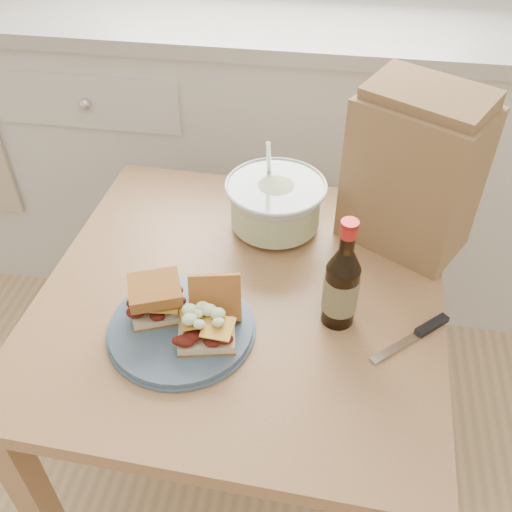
# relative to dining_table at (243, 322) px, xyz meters

# --- Properties ---
(cabinet_run) EXTENTS (2.50, 0.64, 0.94)m
(cabinet_run) POSITION_rel_dining_table_xyz_m (-0.06, 0.91, -0.10)
(cabinet_run) COLOR silver
(cabinet_run) RESTS_ON ground
(dining_table) EXTENTS (0.84, 0.84, 0.68)m
(dining_table) POSITION_rel_dining_table_xyz_m (0.00, 0.00, 0.00)
(dining_table) COLOR #AE7A52
(dining_table) RESTS_ON ground
(plate) EXTENTS (0.27, 0.27, 0.02)m
(plate) POSITION_rel_dining_table_xyz_m (-0.09, -0.13, 0.11)
(plate) COLOR #485F75
(plate) RESTS_ON dining_table
(sandwich_left) EXTENTS (0.12, 0.12, 0.07)m
(sandwich_left) POSITION_rel_dining_table_xyz_m (-0.15, -0.10, 0.15)
(sandwich_left) COLOR beige
(sandwich_left) RESTS_ON plate
(sandwich_right) EXTENTS (0.12, 0.16, 0.09)m
(sandwich_right) POSITION_rel_dining_table_xyz_m (-0.04, -0.13, 0.15)
(sandwich_right) COLOR beige
(sandwich_right) RESTS_ON plate
(coleslaw_bowl) EXTENTS (0.23, 0.23, 0.23)m
(coleslaw_bowl) POSITION_rel_dining_table_xyz_m (0.04, 0.22, 0.16)
(coleslaw_bowl) COLOR silver
(coleslaw_bowl) RESTS_ON dining_table
(beer_bottle) EXTENTS (0.07, 0.07, 0.24)m
(beer_bottle) POSITION_rel_dining_table_xyz_m (0.20, -0.05, 0.19)
(beer_bottle) COLOR black
(beer_bottle) RESTS_ON dining_table
(knife) EXTENTS (0.15, 0.14, 0.01)m
(knife) POSITION_rel_dining_table_xyz_m (0.36, -0.06, 0.11)
(knife) COLOR silver
(knife) RESTS_ON dining_table
(paper_bag) EXTENTS (0.30, 0.27, 0.33)m
(paper_bag) POSITION_rel_dining_table_xyz_m (0.32, 0.22, 0.26)
(paper_bag) COLOR #987049
(paper_bag) RESTS_ON dining_table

